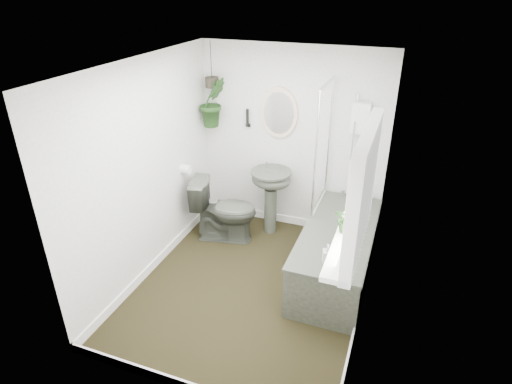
% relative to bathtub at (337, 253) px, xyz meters
% --- Properties ---
extents(floor, '(2.30, 2.80, 0.02)m').
position_rel_bathtub_xyz_m(floor, '(-0.80, -0.50, -0.30)').
color(floor, black).
rests_on(floor, ground).
extents(ceiling, '(2.30, 2.80, 0.02)m').
position_rel_bathtub_xyz_m(ceiling, '(-0.80, -0.50, 2.02)').
color(ceiling, white).
rests_on(ceiling, ground).
extents(wall_back, '(2.30, 0.02, 2.30)m').
position_rel_bathtub_xyz_m(wall_back, '(-0.80, 0.91, 0.86)').
color(wall_back, silver).
rests_on(wall_back, ground).
extents(wall_front, '(2.30, 0.02, 2.30)m').
position_rel_bathtub_xyz_m(wall_front, '(-0.80, -1.91, 0.86)').
color(wall_front, silver).
rests_on(wall_front, ground).
extents(wall_left, '(0.02, 2.80, 2.30)m').
position_rel_bathtub_xyz_m(wall_left, '(-1.96, -0.50, 0.86)').
color(wall_left, silver).
rests_on(wall_left, ground).
extents(wall_right, '(0.02, 2.80, 2.30)m').
position_rel_bathtub_xyz_m(wall_right, '(0.36, -0.50, 0.86)').
color(wall_right, silver).
rests_on(wall_right, ground).
extents(skirting, '(2.30, 2.80, 0.10)m').
position_rel_bathtub_xyz_m(skirting, '(-0.80, -0.50, -0.24)').
color(skirting, white).
rests_on(skirting, floor).
extents(bathtub, '(0.72, 1.72, 0.58)m').
position_rel_bathtub_xyz_m(bathtub, '(0.00, 0.00, 0.00)').
color(bathtub, '#3D4137').
rests_on(bathtub, floor).
extents(bath_screen, '(0.04, 0.72, 1.40)m').
position_rel_bathtub_xyz_m(bath_screen, '(-0.33, 0.49, 0.99)').
color(bath_screen, silver).
rests_on(bath_screen, bathtub).
extents(shower_box, '(0.20, 0.10, 0.35)m').
position_rel_bathtub_xyz_m(shower_box, '(0.00, 0.84, 1.26)').
color(shower_box, white).
rests_on(shower_box, wall_back).
extents(oval_mirror, '(0.46, 0.03, 0.62)m').
position_rel_bathtub_xyz_m(oval_mirror, '(-0.96, 0.87, 1.21)').
color(oval_mirror, beige).
rests_on(oval_mirror, wall_back).
extents(wall_sconce, '(0.04, 0.04, 0.22)m').
position_rel_bathtub_xyz_m(wall_sconce, '(-1.36, 0.86, 1.11)').
color(wall_sconce, black).
rests_on(wall_sconce, wall_back).
extents(toilet_roll_holder, '(0.11, 0.11, 0.11)m').
position_rel_bathtub_xyz_m(toilet_roll_holder, '(-1.90, 0.20, 0.61)').
color(toilet_roll_holder, white).
rests_on(toilet_roll_holder, wall_left).
extents(window_recess, '(0.08, 1.00, 0.90)m').
position_rel_bathtub_xyz_m(window_recess, '(0.29, -1.20, 1.36)').
color(window_recess, white).
rests_on(window_recess, wall_right).
extents(window_sill, '(0.18, 1.00, 0.04)m').
position_rel_bathtub_xyz_m(window_sill, '(0.22, -1.20, 0.94)').
color(window_sill, white).
rests_on(window_sill, wall_right).
extents(window_blinds, '(0.01, 0.86, 0.76)m').
position_rel_bathtub_xyz_m(window_blinds, '(0.24, -1.20, 1.36)').
color(window_blinds, white).
rests_on(window_blinds, wall_right).
extents(toilet, '(0.86, 0.60, 0.79)m').
position_rel_bathtub_xyz_m(toilet, '(-1.44, 0.27, 0.11)').
color(toilet, '#3D4137').
rests_on(toilet, floor).
extents(pedestal_sink, '(0.56, 0.49, 0.85)m').
position_rel_bathtub_xyz_m(pedestal_sink, '(-0.96, 0.62, 0.14)').
color(pedestal_sink, '#3D4137').
rests_on(pedestal_sink, floor).
extents(sill_plant, '(0.21, 0.19, 0.23)m').
position_rel_bathtub_xyz_m(sill_plant, '(0.21, -1.10, 1.07)').
color(sill_plant, black).
rests_on(sill_plant, window_sill).
extents(hanging_plant, '(0.42, 0.43, 0.60)m').
position_rel_bathtub_xyz_m(hanging_plant, '(-1.77, 0.75, 1.29)').
color(hanging_plant, black).
rests_on(hanging_plant, ceiling).
extents(soap_bottle, '(0.11, 0.11, 0.19)m').
position_rel_bathtub_xyz_m(soap_bottle, '(-0.00, -0.61, 0.39)').
color(soap_bottle, '#2B2423').
rests_on(soap_bottle, bathtub).
extents(hanging_pot, '(0.16, 0.16, 0.12)m').
position_rel_bathtub_xyz_m(hanging_pot, '(-1.77, 0.75, 1.54)').
color(hanging_pot, black).
rests_on(hanging_pot, ceiling).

